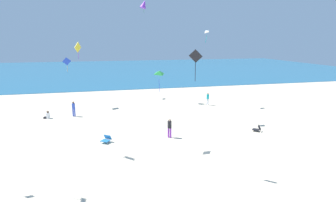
{
  "coord_description": "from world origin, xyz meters",
  "views": [
    {
      "loc": [
        -5.1,
        -15.78,
        7.46
      ],
      "look_at": [
        0.0,
        5.02,
        2.75
      ],
      "focal_mm": 29.87,
      "sensor_mm": 36.0,
      "label": 1
    }
  ],
  "objects_px": {
    "person_1": "(48,116)",
    "person_0": "(74,108)",
    "kite_black": "(196,57)",
    "kite_green": "(160,73)",
    "beach_chair_far_right": "(257,129)",
    "beach_chair_far_left": "(106,139)",
    "person_2": "(208,98)",
    "kite_purple": "(144,4)",
    "person_3": "(170,127)",
    "kite_yellow": "(78,48)",
    "kite_blue": "(67,61)",
    "kite_white": "(206,31)"
  },
  "relations": [
    {
      "from": "person_3",
      "to": "kite_black",
      "type": "relative_size",
      "value": 0.91
    },
    {
      "from": "person_1",
      "to": "person_0",
      "type": "bearing_deg",
      "value": -161.35
    },
    {
      "from": "beach_chair_far_left",
      "to": "person_2",
      "type": "relative_size",
      "value": 0.62
    },
    {
      "from": "beach_chair_far_left",
      "to": "kite_white",
      "type": "xyz_separation_m",
      "value": [
        9.01,
        3.59,
        7.91
      ]
    },
    {
      "from": "person_1",
      "to": "kite_white",
      "type": "xyz_separation_m",
      "value": [
        14.34,
        -4.38,
        7.88
      ]
    },
    {
      "from": "kite_blue",
      "to": "kite_white",
      "type": "distance_m",
      "value": 23.57
    },
    {
      "from": "person_3",
      "to": "kite_yellow",
      "type": "height_order",
      "value": "kite_yellow"
    },
    {
      "from": "person_1",
      "to": "kite_blue",
      "type": "relative_size",
      "value": 0.38
    },
    {
      "from": "kite_green",
      "to": "kite_white",
      "type": "bearing_deg",
      "value": 46.06
    },
    {
      "from": "person_0",
      "to": "kite_black",
      "type": "bearing_deg",
      "value": 45.23
    },
    {
      "from": "beach_chair_far_left",
      "to": "person_1",
      "type": "relative_size",
      "value": 1.18
    },
    {
      "from": "kite_black",
      "to": "person_2",
      "type": "bearing_deg",
      "value": 65.57
    },
    {
      "from": "kite_black",
      "to": "kite_white",
      "type": "height_order",
      "value": "kite_white"
    },
    {
      "from": "kite_black",
      "to": "kite_green",
      "type": "bearing_deg",
      "value": 105.35
    },
    {
      "from": "kite_blue",
      "to": "kite_yellow",
      "type": "relative_size",
      "value": 1.08
    },
    {
      "from": "beach_chair_far_left",
      "to": "kite_green",
      "type": "height_order",
      "value": "kite_green"
    },
    {
      "from": "person_0",
      "to": "person_2",
      "type": "bearing_deg",
      "value": 112.49
    },
    {
      "from": "beach_chair_far_left",
      "to": "person_3",
      "type": "distance_m",
      "value": 4.85
    },
    {
      "from": "person_3",
      "to": "kite_green",
      "type": "relative_size",
      "value": 1.02
    },
    {
      "from": "beach_chair_far_right",
      "to": "person_2",
      "type": "distance_m",
      "value": 10.01
    },
    {
      "from": "person_1",
      "to": "beach_chair_far_left",
      "type": "bearing_deg",
      "value": 138.45
    },
    {
      "from": "kite_blue",
      "to": "kite_white",
      "type": "height_order",
      "value": "kite_white"
    },
    {
      "from": "kite_blue",
      "to": "person_3",
      "type": "bearing_deg",
      "value": -66.99
    },
    {
      "from": "kite_yellow",
      "to": "kite_green",
      "type": "bearing_deg",
      "value": -67.28
    },
    {
      "from": "kite_purple",
      "to": "beach_chair_far_right",
      "type": "bearing_deg",
      "value": -63.58
    },
    {
      "from": "kite_yellow",
      "to": "kite_black",
      "type": "bearing_deg",
      "value": -68.82
    },
    {
      "from": "kite_yellow",
      "to": "kite_green",
      "type": "height_order",
      "value": "kite_yellow"
    },
    {
      "from": "person_1",
      "to": "kite_white",
      "type": "distance_m",
      "value": 16.94
    },
    {
      "from": "person_1",
      "to": "beach_chair_far_right",
      "type": "bearing_deg",
      "value": 169.28
    },
    {
      "from": "beach_chair_far_left",
      "to": "person_1",
      "type": "bearing_deg",
      "value": -108.37
    },
    {
      "from": "person_3",
      "to": "kite_yellow",
      "type": "xyz_separation_m",
      "value": [
        -7.23,
        12.57,
        5.72
      ]
    },
    {
      "from": "beach_chair_far_left",
      "to": "kite_yellow",
      "type": "bearing_deg",
      "value": -131.22
    },
    {
      "from": "person_2",
      "to": "kite_purple",
      "type": "distance_m",
      "value": 13.26
    },
    {
      "from": "person_0",
      "to": "kite_purple",
      "type": "relative_size",
      "value": 0.96
    },
    {
      "from": "kite_purple",
      "to": "kite_green",
      "type": "distance_m",
      "value": 17.08
    },
    {
      "from": "kite_blue",
      "to": "kite_purple",
      "type": "bearing_deg",
      "value": -40.63
    },
    {
      "from": "person_2",
      "to": "kite_yellow",
      "type": "distance_m",
      "value": 15.63
    },
    {
      "from": "person_3",
      "to": "kite_blue",
      "type": "bearing_deg",
      "value": -125.56
    },
    {
      "from": "person_3",
      "to": "beach_chair_far_left",
      "type": "bearing_deg",
      "value": -59.51
    },
    {
      "from": "person_1",
      "to": "kite_green",
      "type": "bearing_deg",
      "value": 146.68
    },
    {
      "from": "beach_chair_far_right",
      "to": "beach_chair_far_left",
      "type": "height_order",
      "value": "beach_chair_far_left"
    },
    {
      "from": "kite_yellow",
      "to": "kite_green",
      "type": "distance_m",
      "value": 15.74
    },
    {
      "from": "person_3",
      "to": "kite_white",
      "type": "height_order",
      "value": "kite_white"
    },
    {
      "from": "beach_chair_far_right",
      "to": "kite_black",
      "type": "distance_m",
      "value": 11.31
    },
    {
      "from": "person_1",
      "to": "kite_black",
      "type": "distance_m",
      "value": 18.31
    },
    {
      "from": "person_2",
      "to": "kite_yellow",
      "type": "bearing_deg",
      "value": 148.86
    },
    {
      "from": "beach_chair_far_right",
      "to": "kite_yellow",
      "type": "xyz_separation_m",
      "value": [
        -14.68,
        12.86,
        6.37
      ]
    },
    {
      "from": "person_0",
      "to": "kite_green",
      "type": "relative_size",
      "value": 0.99
    },
    {
      "from": "beach_chair_far_right",
      "to": "kite_yellow",
      "type": "distance_m",
      "value": 20.53
    },
    {
      "from": "kite_green",
      "to": "person_3",
      "type": "bearing_deg",
      "value": 58.56
    }
  ]
}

